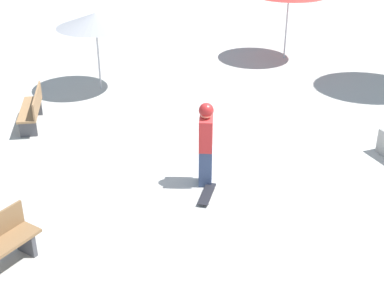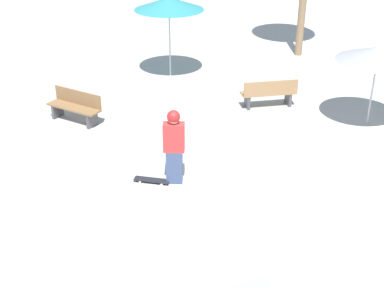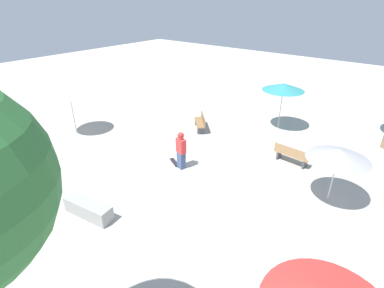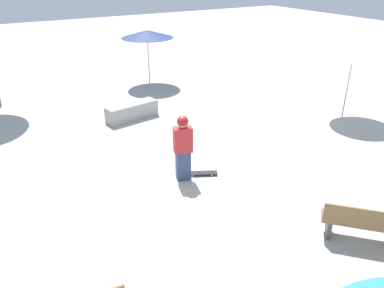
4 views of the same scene
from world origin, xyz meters
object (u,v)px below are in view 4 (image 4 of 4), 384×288
object	(u,v)px
skateboard	(202,173)
bench_near	(365,224)
skater_main	(183,146)
concrete_ledge	(132,111)
shade_umbrella_navy	(147,34)
shade_umbrella_cream	(354,51)

from	to	relation	value
skateboard	bench_near	world-z (taller)	bench_near
skater_main	concrete_ledge	distance (m)	4.49
concrete_ledge	bench_near	bearing A→B (deg)	-169.94
skater_main	concrete_ledge	bearing A→B (deg)	101.46
skater_main	concrete_ledge	size ratio (longest dim) A/B	0.90
concrete_ledge	shade_umbrella_navy	bearing A→B (deg)	-32.80
skateboard	concrete_ledge	size ratio (longest dim) A/B	0.42
skateboard	shade_umbrella_cream	world-z (taller)	shade_umbrella_cream
bench_near	shade_umbrella_navy	distance (m)	11.93
skater_main	bench_near	bearing A→B (deg)	-47.34
shade_umbrella_navy	skater_main	bearing A→B (deg)	161.44
concrete_ledge	skateboard	bearing A→B (deg)	-178.85
skateboard	concrete_ledge	bearing A→B (deg)	118.31
skateboard	shade_umbrella_cream	size ratio (longest dim) A/B	0.31
skater_main	shade_umbrella_cream	distance (m)	7.13
shade_umbrella_cream	bench_near	bearing A→B (deg)	132.79
skater_main	shade_umbrella_navy	xyz separation A→B (m)	(7.92, -2.66, 1.28)
shade_umbrella_navy	shade_umbrella_cream	size ratio (longest dim) A/B	0.93
skater_main	bench_near	world-z (taller)	skater_main
shade_umbrella_navy	shade_umbrella_cream	xyz separation A→B (m)	(-7.09, -4.28, 0.14)
concrete_ledge	bench_near	world-z (taller)	bench_near
concrete_ledge	bench_near	distance (m)	8.41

